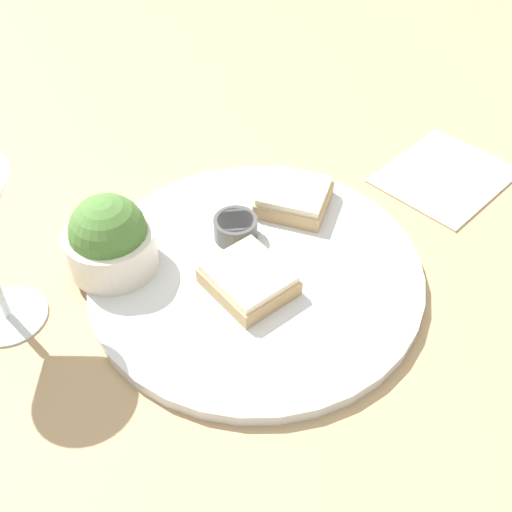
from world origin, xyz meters
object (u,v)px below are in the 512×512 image
cheese_toast_near (252,280)px  cheese_toast_far (294,197)px  salad_bowl (110,239)px  napkin (445,175)px  sauce_ramekin (236,227)px

cheese_toast_near → cheese_toast_far: 0.14m
salad_bowl → napkin: salad_bowl is taller
cheese_toast_far → sauce_ramekin: bearing=-125.6°
salad_bowl → cheese_toast_far: 0.21m
cheese_toast_near → napkin: cheese_toast_near is taller
sauce_ramekin → salad_bowl: bearing=-145.8°
sauce_ramekin → cheese_toast_near: bearing=-60.8°
napkin → salad_bowl: bearing=-141.0°
salad_bowl → sauce_ramekin: bearing=34.2°
cheese_toast_near → napkin: size_ratio=0.55×
salad_bowl → sauce_ramekin: 0.13m
salad_bowl → napkin: size_ratio=0.47×
salad_bowl → sauce_ramekin: (0.11, 0.07, -0.02)m
cheese_toast_far → salad_bowl: bearing=-138.0°
salad_bowl → cheese_toast_near: 0.15m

